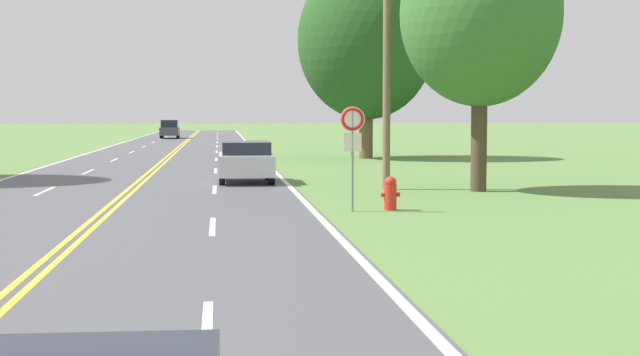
{
  "coord_description": "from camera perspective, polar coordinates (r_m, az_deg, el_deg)",
  "views": [
    {
      "loc": [
        2.7,
        -2.08,
        2.37
      ],
      "look_at": [
        4.4,
        12.92,
        1.27
      ],
      "focal_mm": 50.0,
      "sensor_mm": 36.0,
      "label": 1
    }
  ],
  "objects": [
    {
      "name": "fire_hydrant",
      "position": [
        21.81,
        4.53,
        -0.96
      ],
      "size": [
        0.47,
        0.31,
        0.83
      ],
      "color": "red",
      "rests_on": "ground"
    },
    {
      "name": "traffic_sign",
      "position": [
        21.34,
        2.09,
        2.93
      ],
      "size": [
        0.6,
        0.1,
        2.53
      ],
      "color": "gray",
      "rests_on": "ground"
    },
    {
      "name": "utility_pole_midground",
      "position": [
        27.78,
        4.31,
        9.51
      ],
      "size": [
        1.8,
        0.24,
        9.6
      ],
      "color": "brown",
      "rests_on": "ground"
    },
    {
      "name": "tree_left_verge",
      "position": [
        46.77,
        2.98,
        8.78
      ],
      "size": [
        7.16,
        7.16,
        10.26
      ],
      "color": "brown",
      "rests_on": "ground"
    },
    {
      "name": "tree_mid_treeline",
      "position": [
        27.51,
        10.24,
        10.28
      ],
      "size": [
        4.84,
        4.84,
        8.13
      ],
      "color": "#473828",
      "rests_on": "ground"
    },
    {
      "name": "car_silver_hatchback_approaching",
      "position": [
        30.45,
        -4.76,
        1.13
      ],
      "size": [
        1.84,
        3.57,
        1.4
      ],
      "rotation": [
        0.0,
        0.0,
        -1.58
      ],
      "color": "black",
      "rests_on": "ground"
    },
    {
      "name": "car_dark_grey_van_mid_near",
      "position": [
        84.53,
        -9.59,
        3.13
      ],
      "size": [
        1.76,
        4.64,
        1.73
      ],
      "rotation": [
        0.0,
        0.0,
        1.58
      ],
      "color": "black",
      "rests_on": "ground"
    }
  ]
}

